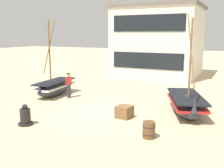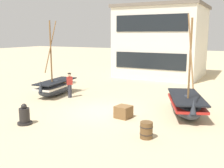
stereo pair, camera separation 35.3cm
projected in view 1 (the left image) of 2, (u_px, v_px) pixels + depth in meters
The scene contains 8 objects.
ground_plane at pixel (104, 112), 14.79m from camera, with size 120.00×120.00×0.00m, color #CCB78E.
fishing_boat_near_left at pixel (186, 103), 14.31m from camera, with size 2.93×4.40×5.31m.
fishing_boat_centre_large at pixel (55, 87), 18.65m from camera, with size 1.73×3.84×5.13m.
fisherman_by_hull at pixel (69, 86), 17.90m from camera, with size 0.40×0.42×1.68m.
capstan_winch at pixel (25, 117), 12.61m from camera, with size 0.71×0.71×1.01m.
wooden_barrel at pixel (149, 130), 11.01m from camera, with size 0.56×0.56×0.70m.
cargo_crate at pixel (124, 112), 13.70m from camera, with size 0.75×0.75×0.62m, color brown.
harbor_building_main at pixel (158, 41), 27.01m from camera, with size 8.26×7.13×7.00m.
Camera 1 is at (6.73, -12.57, 4.25)m, focal length 42.78 mm.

